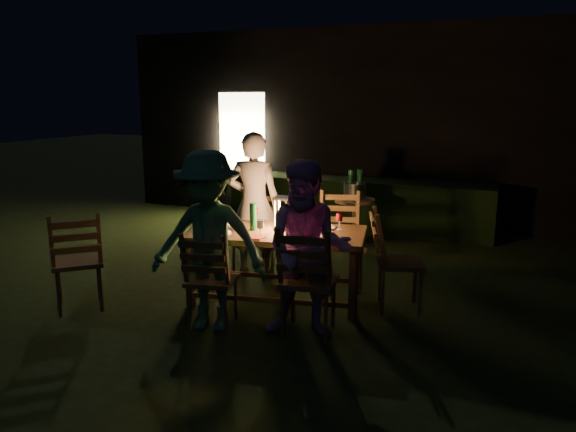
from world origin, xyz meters
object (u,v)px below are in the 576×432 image
at_px(chair_spare, 79,278).
at_px(lantern, 283,215).
at_px(person_opp_left, 208,242).
at_px(side_table, 355,205).
at_px(dining_table, 277,238).
at_px(ice_bucket, 355,191).
at_px(chair_end, 397,278).
at_px(bottle_table, 253,217).
at_px(bottle_bucket_a, 351,188).
at_px(chair_near_left, 212,296).
at_px(person_opp_right, 308,250).
at_px(chair_near_right, 308,299).
at_px(bottle_bucket_b, 360,187).
at_px(chair_far_right, 338,253).
at_px(person_house_side, 254,204).
at_px(chair_far_left, 254,250).

relative_size(chair_spare, lantern, 3.01).
relative_size(person_opp_left, side_table, 2.25).
height_order(dining_table, ice_bucket, ice_bucket).
relative_size(chair_end, bottle_table, 3.72).
bearing_deg(bottle_bucket_a, ice_bucket, 38.66).
relative_size(chair_near_left, person_opp_right, 0.61).
height_order(chair_near_right, bottle_bucket_b, chair_near_right).
bearing_deg(chair_far_right, person_house_side, -5.45).
xyz_separation_m(chair_far_left, person_opp_right, (1.21, -1.37, 0.48)).
bearing_deg(chair_near_right, side_table, 89.98).
relative_size(dining_table, person_opp_left, 1.18).
bearing_deg(chair_end, ice_bucket, -170.08).
height_order(chair_spare, bottle_table, chair_spare).
bearing_deg(person_opp_left, ice_bucket, 69.15).
relative_size(chair_far_right, bottle_bucket_b, 3.28).
bearing_deg(lantern, bottle_bucket_b, 84.28).
distance_m(dining_table, bottle_bucket_a, 2.11).
xyz_separation_m(chair_near_right, chair_far_right, (-0.22, 1.53, -0.00)).
xyz_separation_m(chair_far_left, bottle_bucket_a, (0.75, 1.43, 0.59)).
distance_m(chair_spare, person_opp_left, 1.54).
bearing_deg(chair_near_left, chair_end, 24.47).
bearing_deg(lantern, dining_table, -122.97).
distance_m(person_house_side, person_opp_right, 1.87).
bearing_deg(chair_end, side_table, -170.08).
bearing_deg(chair_far_right, bottle_bucket_b, -99.16).
distance_m(dining_table, person_opp_left, 0.95).
xyz_separation_m(chair_near_right, bottle_table, (-0.84, 0.61, 0.56)).
bearing_deg(ice_bucket, bottle_bucket_b, 38.66).
bearing_deg(person_opp_left, chair_far_right, 57.89).
bearing_deg(chair_far_left, person_opp_left, 94.47).
distance_m(dining_table, ice_bucket, 2.14).
bearing_deg(side_table, person_opp_left, -98.82).
bearing_deg(bottle_table, dining_table, 12.03).
relative_size(chair_far_left, bottle_bucket_b, 3.14).
bearing_deg(person_opp_left, person_house_side, 90.00).
xyz_separation_m(chair_near_right, person_opp_right, (0.01, -0.05, 0.47)).
height_order(chair_near_left, person_opp_left, person_opp_left).
bearing_deg(chair_near_right, lantern, 119.72).
relative_size(chair_near_left, ice_bucket, 3.19).
xyz_separation_m(chair_near_left, bottle_bucket_b, (0.53, 3.01, 0.60)).
relative_size(chair_spare, person_opp_left, 0.64).
bearing_deg(lantern, chair_end, 9.49).
height_order(chair_near_right, chair_far_left, chair_near_right).
height_order(bottle_table, ice_bucket, bottle_table).
distance_m(chair_near_right, person_opp_right, 0.47).
bearing_deg(chair_near_left, chair_far_left, 89.84).
relative_size(chair_far_left, person_opp_left, 0.61).
xyz_separation_m(person_opp_right, side_table, (-0.41, 2.84, -0.14)).
relative_size(person_opp_right, bottle_bucket_a, 4.92).
height_order(chair_far_left, chair_far_right, chair_far_right).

